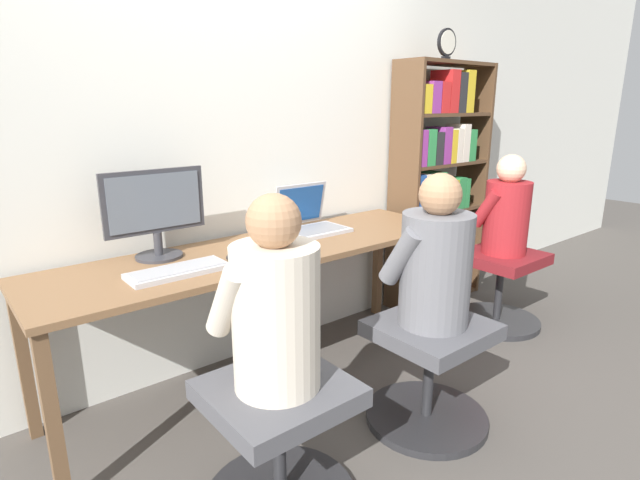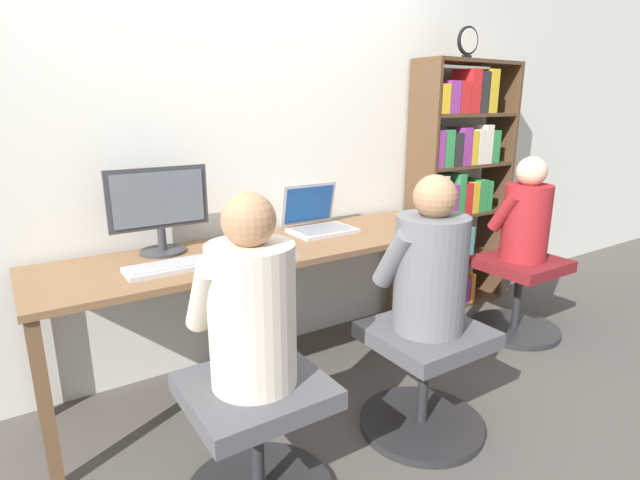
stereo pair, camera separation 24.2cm
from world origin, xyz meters
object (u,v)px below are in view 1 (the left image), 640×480
bookshelf (436,186)px  laptop (310,222)px  person_near_shelf (506,211)px  desktop_monitor (156,213)px  office_chair_right (429,369)px  person_at_monitor (275,306)px  office_chair_side (499,285)px  desk_clock (447,43)px  person_at_laptop (435,261)px  keyboard (178,271)px  office_chair_left (279,441)px

bookshelf → laptop: bearing=-177.7°
person_near_shelf → desktop_monitor: bearing=165.4°
office_chair_right → person_at_monitor: person_at_monitor is taller
bookshelf → office_chair_side: bookshelf is taller
desk_clock → person_at_laptop: bearing=-142.2°
office_chair_right → person_near_shelf: person_near_shelf is taller
laptop → keyboard: bearing=-165.7°
office_chair_right → desk_clock: desk_clock is taller
bookshelf → person_at_laptop: bearing=-141.7°
desk_clock → office_chair_side: 1.63m
desktop_monitor → office_chair_left: size_ratio=0.83×
office_chair_right → person_near_shelf: (1.22, 0.40, 0.51)m
desktop_monitor → person_at_laptop: (0.85, -0.94, -0.17)m
bookshelf → office_chair_side: size_ratio=3.04×
office_chair_left → office_chair_side: same height
desktop_monitor → office_chair_right: size_ratio=0.83×
desktop_monitor → person_at_monitor: 0.94m
office_chair_right → desktop_monitor: bearing=132.1°
office_chair_side → bookshelf: bearing=94.3°
bookshelf → person_near_shelf: size_ratio=2.69×
office_chair_left → bookshelf: bearing=24.8°
desktop_monitor → office_chair_right: (0.85, -0.94, -0.69)m
keyboard → office_chair_side: keyboard is taller
office_chair_right → person_at_monitor: bearing=178.6°
office_chair_left → office_chair_right: size_ratio=1.00×
desktop_monitor → office_chair_left: desktop_monitor is taller
office_chair_side → person_near_shelf: size_ratio=0.89×
keyboard → desk_clock: bearing=6.3°
laptop → office_chair_left: 1.32m
keyboard → person_near_shelf: person_near_shelf is taller
office_chair_side → person_near_shelf: bearing=90.0°
bookshelf → person_at_monitor: bearing=-155.3°
bookshelf → office_chair_left: bearing=-155.2°
laptop → person_near_shelf: bearing=-22.1°
person_at_monitor → bookshelf: (2.00, 0.92, 0.09)m
laptop → desktop_monitor: bearing=176.8°
office_chair_right → laptop: bearing=89.2°
laptop → bookshelf: (1.17, 0.05, 0.08)m
person_at_laptop → desktop_monitor: bearing=132.3°
keyboard → desk_clock: size_ratio=2.19×
desktop_monitor → laptop: desktop_monitor is taller
desktop_monitor → desk_clock: bearing=-1.5°
laptop → office_chair_left: bearing=-133.5°
desktop_monitor → person_at_monitor: person_at_monitor is taller
desktop_monitor → bookshelf: bearing=-0.0°
desk_clock → office_chair_right: bearing=-142.0°
laptop → person_at_monitor: person_at_monitor is taller
bookshelf → person_near_shelf: 0.55m
office_chair_right → person_at_laptop: (-0.00, 0.01, 0.52)m
laptop → bookshelf: 1.17m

